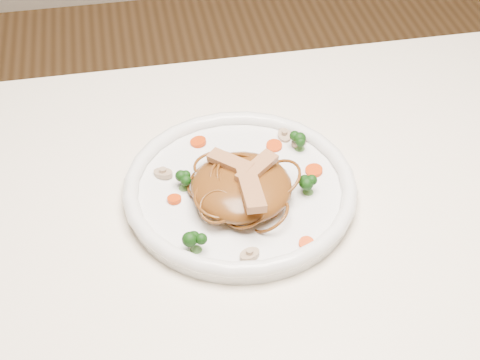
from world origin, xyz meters
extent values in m
cube|color=white|center=(0.00, 0.00, 0.73)|extent=(1.20, 0.80, 0.04)
cylinder|color=white|center=(-0.05, 0.08, 0.76)|extent=(0.31, 0.31, 0.02)
ellipsoid|color=#623112|center=(-0.05, 0.06, 0.79)|extent=(0.13, 0.13, 0.04)
cube|color=tan|center=(-0.03, 0.07, 0.81)|extent=(0.06, 0.06, 0.01)
cube|color=tan|center=(-0.06, 0.09, 0.81)|extent=(0.05, 0.06, 0.01)
cube|color=tan|center=(-0.05, 0.03, 0.81)|extent=(0.02, 0.07, 0.01)
cylinder|color=#EC4408|center=(0.01, 0.15, 0.77)|extent=(0.03, 0.03, 0.00)
cylinder|color=#EC4408|center=(-0.13, 0.08, 0.77)|extent=(0.02, 0.02, 0.00)
cylinder|color=#EC4408|center=(0.05, 0.09, 0.77)|extent=(0.02, 0.02, 0.00)
cylinder|color=#EC4408|center=(-0.09, 0.18, 0.77)|extent=(0.03, 0.03, 0.00)
cylinder|color=#EC4408|center=(0.01, -0.03, 0.77)|extent=(0.02, 0.02, 0.00)
cylinder|color=tan|center=(-0.06, -0.03, 0.77)|extent=(0.03, 0.03, 0.01)
cylinder|color=tan|center=(0.04, 0.15, 0.77)|extent=(0.04, 0.04, 0.01)
cylinder|color=tan|center=(-0.14, 0.12, 0.77)|extent=(0.04, 0.04, 0.01)
cylinder|color=tan|center=(0.03, 0.17, 0.77)|extent=(0.03, 0.03, 0.01)
camera|label=1|loc=(-0.17, -0.56, 1.39)|focal=53.74mm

